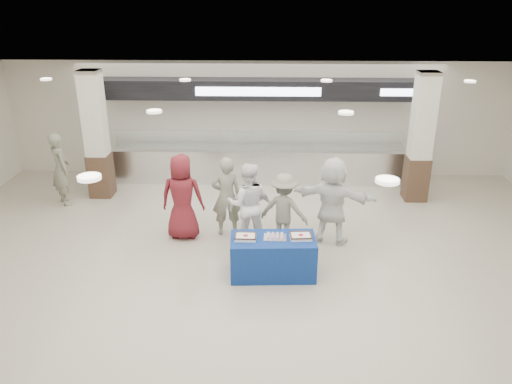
{
  "coord_description": "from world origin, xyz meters",
  "views": [
    {
      "loc": [
        0.33,
        -7.68,
        4.92
      ],
      "look_at": [
        0.05,
        1.6,
        1.18
      ],
      "focal_mm": 35.0,
      "sensor_mm": 36.0,
      "label": 1
    }
  ],
  "objects_px": {
    "display_table": "(273,256)",
    "sheet_cake_right": "(301,236)",
    "civilian_maroon": "(182,197)",
    "chef_short": "(251,208)",
    "chef_tall": "(248,204)",
    "soldier_b": "(284,210)",
    "soldier_a": "(226,196)",
    "civilian_white": "(333,201)",
    "soldier_bg": "(61,169)",
    "sheet_cake_left": "(246,237)",
    "cupcake_tray": "(275,236)"
  },
  "relations": [
    {
      "from": "display_table",
      "to": "soldier_b",
      "type": "xyz_separation_m",
      "value": [
        0.22,
        1.24,
        0.4
      ]
    },
    {
      "from": "soldier_bg",
      "to": "display_table",
      "type": "bearing_deg",
      "value": -160.41
    },
    {
      "from": "chef_short",
      "to": "cupcake_tray",
      "type": "bearing_deg",
      "value": 101.43
    },
    {
      "from": "chef_tall",
      "to": "soldier_b",
      "type": "height_order",
      "value": "chef_tall"
    },
    {
      "from": "soldier_b",
      "to": "soldier_a",
      "type": "bearing_deg",
      "value": -2.14
    },
    {
      "from": "sheet_cake_left",
      "to": "civilian_white",
      "type": "xyz_separation_m",
      "value": [
        1.72,
        1.39,
        0.14
      ]
    },
    {
      "from": "civilian_white",
      "to": "soldier_bg",
      "type": "bearing_deg",
      "value": 1.12
    },
    {
      "from": "soldier_bg",
      "to": "soldier_a",
      "type": "bearing_deg",
      "value": -148.88
    },
    {
      "from": "chef_tall",
      "to": "soldier_bg",
      "type": "xyz_separation_m",
      "value": [
        -4.66,
        1.94,
        0.03
      ]
    },
    {
      "from": "civilian_maroon",
      "to": "civilian_white",
      "type": "xyz_separation_m",
      "value": [
        3.12,
        -0.13,
        0.01
      ]
    },
    {
      "from": "civilian_maroon",
      "to": "soldier_b",
      "type": "xyz_separation_m",
      "value": [
        2.13,
        -0.25,
        -0.15
      ]
    },
    {
      "from": "civilian_maroon",
      "to": "chef_short",
      "type": "distance_m",
      "value": 1.47
    },
    {
      "from": "soldier_b",
      "to": "sheet_cake_right",
      "type": "bearing_deg",
      "value": 120.15
    },
    {
      "from": "display_table",
      "to": "cupcake_tray",
      "type": "bearing_deg",
      "value": 29.09
    },
    {
      "from": "sheet_cake_left",
      "to": "soldier_b",
      "type": "bearing_deg",
      "value": 60.22
    },
    {
      "from": "cupcake_tray",
      "to": "soldier_b",
      "type": "xyz_separation_m",
      "value": [
        0.19,
        1.22,
        -0.01
      ]
    },
    {
      "from": "civilian_maroon",
      "to": "civilian_white",
      "type": "relative_size",
      "value": 0.99
    },
    {
      "from": "civilian_maroon",
      "to": "soldier_bg",
      "type": "height_order",
      "value": "civilian_maroon"
    },
    {
      "from": "sheet_cake_left",
      "to": "civilian_white",
      "type": "height_order",
      "value": "civilian_white"
    },
    {
      "from": "chef_short",
      "to": "sheet_cake_right",
      "type": "bearing_deg",
      "value": 117.01
    },
    {
      "from": "civilian_maroon",
      "to": "soldier_a",
      "type": "bearing_deg",
      "value": -166.99
    },
    {
      "from": "civilian_white",
      "to": "sheet_cake_right",
      "type": "bearing_deg",
      "value": 79.09
    },
    {
      "from": "sheet_cake_right",
      "to": "chef_short",
      "type": "bearing_deg",
      "value": 125.66
    },
    {
      "from": "soldier_bg",
      "to": "sheet_cake_right",
      "type": "bearing_deg",
      "value": -157.9
    },
    {
      "from": "sheet_cake_right",
      "to": "civilian_maroon",
      "type": "distance_m",
      "value": 2.82
    },
    {
      "from": "cupcake_tray",
      "to": "chef_short",
      "type": "distance_m",
      "value": 1.41
    },
    {
      "from": "sheet_cake_right",
      "to": "civilian_white",
      "type": "relative_size",
      "value": 0.22
    },
    {
      "from": "sheet_cake_left",
      "to": "display_table",
      "type": "bearing_deg",
      "value": 3.33
    },
    {
      "from": "sheet_cake_right",
      "to": "soldier_b",
      "type": "distance_m",
      "value": 1.24
    },
    {
      "from": "sheet_cake_left",
      "to": "soldier_b",
      "type": "height_order",
      "value": "soldier_b"
    },
    {
      "from": "soldier_b",
      "to": "soldier_bg",
      "type": "distance_m",
      "value": 5.75
    },
    {
      "from": "display_table",
      "to": "sheet_cake_right",
      "type": "relative_size",
      "value": 3.78
    },
    {
      "from": "soldier_a",
      "to": "chef_short",
      "type": "xyz_separation_m",
      "value": [
        0.54,
        -0.32,
        -0.11
      ]
    },
    {
      "from": "chef_short",
      "to": "civilian_white",
      "type": "distance_m",
      "value": 1.68
    },
    {
      "from": "soldier_b",
      "to": "civilian_white",
      "type": "height_order",
      "value": "civilian_white"
    },
    {
      "from": "sheet_cake_left",
      "to": "cupcake_tray",
      "type": "height_order",
      "value": "sheet_cake_left"
    },
    {
      "from": "civilian_white",
      "to": "display_table",
      "type": "bearing_deg",
      "value": 65.46
    },
    {
      "from": "cupcake_tray",
      "to": "civilian_white",
      "type": "relative_size",
      "value": 0.22
    },
    {
      "from": "soldier_a",
      "to": "soldier_bg",
      "type": "height_order",
      "value": "soldier_bg"
    },
    {
      "from": "soldier_b",
      "to": "chef_short",
      "type": "bearing_deg",
      "value": 7.91
    },
    {
      "from": "civilian_maroon",
      "to": "soldier_bg",
      "type": "bearing_deg",
      "value": -25.76
    },
    {
      "from": "sheet_cake_left",
      "to": "soldier_a",
      "type": "bearing_deg",
      "value": 106.14
    },
    {
      "from": "display_table",
      "to": "soldier_bg",
      "type": "height_order",
      "value": "soldier_bg"
    },
    {
      "from": "civilian_maroon",
      "to": "chef_short",
      "type": "xyz_separation_m",
      "value": [
        1.45,
        -0.14,
        -0.16
      ]
    },
    {
      "from": "soldier_a",
      "to": "soldier_bg",
      "type": "distance_m",
      "value": 4.46
    },
    {
      "from": "soldier_bg",
      "to": "sheet_cake_left",
      "type": "bearing_deg",
      "value": -163.32
    },
    {
      "from": "chef_short",
      "to": "display_table",
      "type": "bearing_deg",
      "value": 99.79
    },
    {
      "from": "sheet_cake_left",
      "to": "chef_short",
      "type": "bearing_deg",
      "value": 87.91
    },
    {
      "from": "sheet_cake_right",
      "to": "soldier_bg",
      "type": "bearing_deg",
      "value": 150.59
    },
    {
      "from": "civilian_maroon",
      "to": "soldier_b",
      "type": "bearing_deg",
      "value": 175.3
    }
  ]
}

